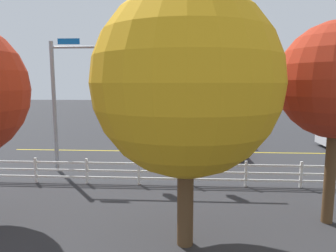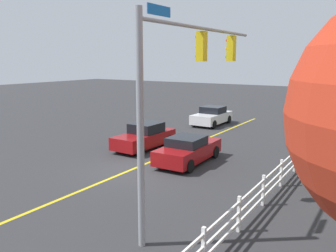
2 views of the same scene
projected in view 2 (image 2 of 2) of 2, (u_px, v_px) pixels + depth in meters
The scene contains 7 objects.
ground_plane at pixel (129, 171), 16.77m from camera, with size 120.00×120.00×0.00m, color #2D2D30.
lane_center_stripe at pixel (173, 152), 20.08m from camera, with size 28.00×0.16×0.01m, color gold.
signal_assembly at pixel (185, 75), 11.17m from camera, with size 7.69×0.38×6.68m.
car_0 at pixel (212, 116), 28.63m from camera, with size 4.22×1.97×1.48m.
car_1 at pixel (145, 137), 20.90m from camera, with size 4.31×1.87×1.52m.
car_2 at pixel (188, 150), 18.00m from camera, with size 4.47×1.99×1.39m.
white_rail_fence at pixel (288, 165), 15.61m from camera, with size 26.10×0.10×1.15m.
Camera 2 is at (12.53, 10.26, 5.21)m, focal length 37.57 mm.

